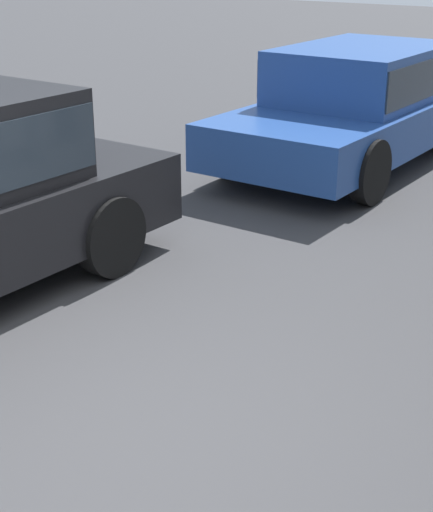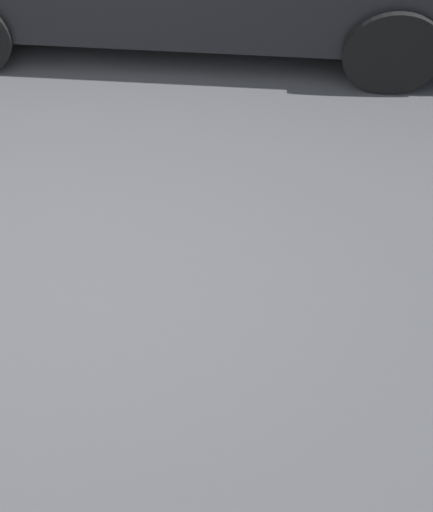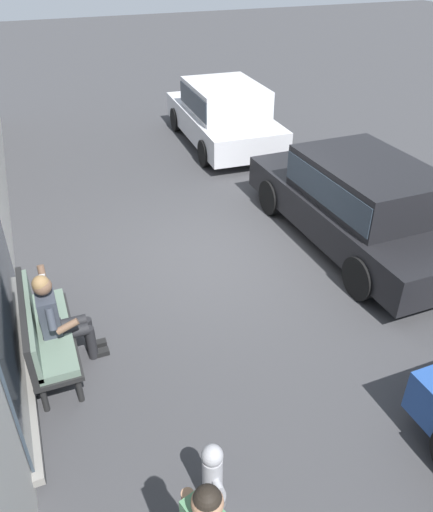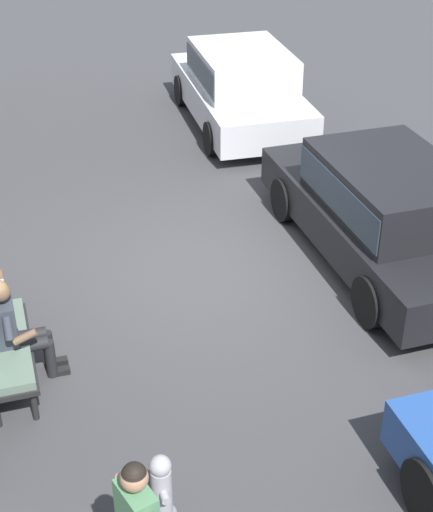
{
  "view_description": "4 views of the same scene",
  "coord_description": "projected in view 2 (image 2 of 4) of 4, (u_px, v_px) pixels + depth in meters",
  "views": [
    {
      "loc": [
        2.59,
        2.6,
        2.55
      ],
      "look_at": [
        -0.75,
        0.19,
        0.89
      ],
      "focal_mm": 55.0,
      "sensor_mm": 36.0,
      "label": 1
    },
    {
      "loc": [
        -0.86,
        2.6,
        3.78
      ],
      "look_at": [
        -0.7,
        0.54,
        0.82
      ],
      "focal_mm": 55.0,
      "sensor_mm": 36.0,
      "label": 2
    },
    {
      "loc": [
        -6.49,
        2.6,
        4.58
      ],
      "look_at": [
        -1.0,
        0.44,
        0.77
      ],
      "focal_mm": 35.0,
      "sensor_mm": 36.0,
      "label": 3
    },
    {
      "loc": [
        -8.76,
        2.6,
        5.87
      ],
      "look_at": [
        -0.81,
        0.16,
        0.78
      ],
      "focal_mm": 55.0,
      "sensor_mm": 36.0,
      "label": 4
    }
  ],
  "objects": [
    {
      "name": "ground_plane",
      "position": [
        106.0,
        252.0,
        4.62
      ],
      "size": [
        60.0,
        60.0,
        0.0
      ],
      "primitive_type": "plane",
      "color": "#38383A"
    }
  ]
}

